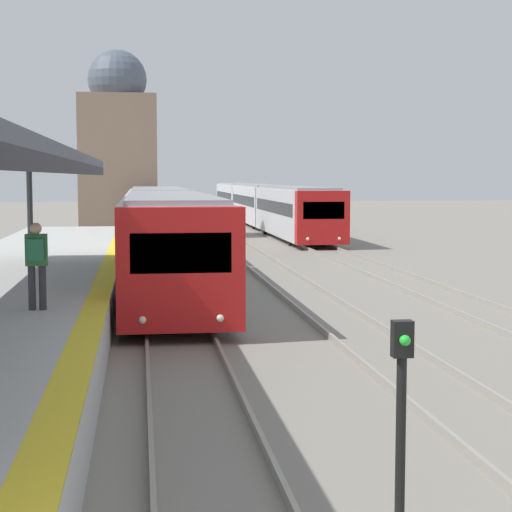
{
  "coord_description": "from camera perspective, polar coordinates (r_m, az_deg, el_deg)",
  "views": [
    {
      "loc": [
        -0.82,
        -4.66,
        3.5
      ],
      "look_at": [
        1.96,
        15.9,
        1.59
      ],
      "focal_mm": 60.0,
      "sensor_mm": 36.0,
      "label": 1
    }
  ],
  "objects": [
    {
      "name": "train_near",
      "position": [
        32.51,
        -6.25,
        2.01
      ],
      "size": [
        2.7,
        29.71,
        3.01
      ],
      "color": "red",
      "rests_on": "ground_plane"
    },
    {
      "name": "person_on_platform",
      "position": [
        16.69,
        -14.44,
        -0.17
      ],
      "size": [
        0.4,
        0.4,
        1.66
      ],
      "color": "#2D2D33",
      "rests_on": "station_platform"
    },
    {
      "name": "signal_post_near",
      "position": [
        8.61,
        9.66,
        -9.66
      ],
      "size": [
        0.2,
        0.21,
        2.12
      ],
      "color": "black",
      "rests_on": "ground_plane"
    },
    {
      "name": "train_far",
      "position": [
        62.3,
        0.31,
        3.57
      ],
      "size": [
        2.6,
        43.35,
        2.98
      ],
      "color": "red",
      "rests_on": "ground_plane"
    },
    {
      "name": "distant_domed_building",
      "position": [
        50.5,
        -9.17,
        6.99
      ],
      "size": [
        4.39,
        4.39,
        10.79
      ],
      "color": "#89705B",
      "rests_on": "ground_plane"
    }
  ]
}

